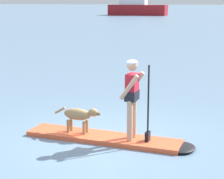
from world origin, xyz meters
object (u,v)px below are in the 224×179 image
object	(u,v)px
paddleboard	(113,139)
dog	(79,115)
person_paddler	(133,94)
moored_boat_starboard	(136,7)

from	to	relation	value
paddleboard	dog	distance (m)	0.91
paddleboard	person_paddler	bearing A→B (deg)	-9.64
person_paddler	moored_boat_starboard	size ratio (longest dim) A/B	0.16
moored_boat_starboard	person_paddler	bearing A→B (deg)	-82.51
dog	moored_boat_starboard	size ratio (longest dim) A/B	0.10
paddleboard	moored_boat_starboard	xyz separation A→B (m)	(-8.39, 67.00, 1.48)
paddleboard	person_paddler	size ratio (longest dim) A/B	2.22
paddleboard	person_paddler	world-z (taller)	person_paddler
paddleboard	dog	bearing A→B (deg)	170.36
person_paddler	dog	size ratio (longest dim) A/B	1.54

